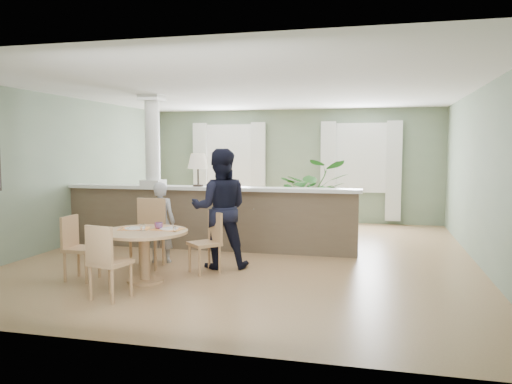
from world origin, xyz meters
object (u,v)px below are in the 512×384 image
(sofa, at_px, (240,211))
(chair_side, at_px, (77,245))
(dining_table, at_px, (145,241))
(chair_near, at_px, (106,259))
(chair_far_man, at_px, (209,239))
(chair_far_boy, at_px, (149,229))
(man_person, at_px, (220,208))
(houseplant, at_px, (313,196))
(child_person, at_px, (160,222))

(sofa, relative_size, chair_side, 3.66)
(sofa, height_order, dining_table, sofa)
(dining_table, bearing_deg, chair_near, -95.17)
(chair_far_man, height_order, chair_near, chair_near)
(sofa, distance_m, chair_far_boy, 3.16)
(sofa, height_order, chair_near, sofa)
(chair_far_boy, relative_size, chair_far_man, 1.18)
(chair_far_boy, relative_size, man_person, 0.58)
(dining_table, height_order, chair_side, chair_side)
(sofa, height_order, houseplant, houseplant)
(man_person, bearing_deg, chair_far_man, 61.25)
(chair_far_man, bearing_deg, man_person, 119.86)
(chair_side, distance_m, man_person, 2.05)
(dining_table, relative_size, chair_near, 1.28)
(chair_near, bearing_deg, dining_table, -83.28)
(chair_side, bearing_deg, sofa, -15.84)
(chair_near, bearing_deg, chair_far_boy, -68.94)
(houseplant, relative_size, dining_table, 1.36)
(houseplant, height_order, chair_near, houseplant)
(chair_far_man, height_order, man_person, man_person)
(chair_near, distance_m, chair_side, 1.14)
(chair_side, relative_size, man_person, 0.49)
(dining_table, bearing_deg, houseplant, 68.94)
(chair_far_boy, bearing_deg, houseplant, 54.03)
(houseplant, distance_m, child_person, 3.81)
(dining_table, bearing_deg, child_person, 104.39)
(chair_near, relative_size, man_person, 0.50)
(dining_table, bearing_deg, chair_far_man, 47.39)
(chair_far_boy, height_order, chair_far_man, chair_far_boy)
(sofa, relative_size, child_person, 2.51)
(houseplant, xyz_separation_m, man_person, (-0.97, -3.35, 0.11))
(sofa, relative_size, houseplant, 2.04)
(chair_far_man, height_order, chair_side, chair_side)
(houseplant, distance_m, dining_table, 4.69)
(chair_far_boy, xyz_separation_m, chair_near, (0.27, -1.68, -0.07))
(chair_far_man, relative_size, chair_side, 1.00)
(man_person, bearing_deg, chair_side, 18.19)
(sofa, height_order, man_person, man_person)
(sofa, distance_m, chair_near, 4.80)
(dining_table, xyz_separation_m, chair_near, (-0.08, -0.85, -0.06))
(chair_far_boy, relative_size, chair_near, 1.14)
(child_person, bearing_deg, chair_side, 51.63)
(sofa, bearing_deg, chair_far_boy, -110.88)
(houseplant, relative_size, chair_near, 1.74)
(houseplant, xyz_separation_m, child_person, (-1.97, -3.26, -0.15))
(chair_far_boy, xyz_separation_m, child_person, (0.06, 0.27, 0.07))
(houseplant, bearing_deg, dining_table, -111.06)
(child_person, xyz_separation_m, man_person, (1.00, -0.09, 0.25))
(sofa, distance_m, chair_far_man, 3.28)
(sofa, bearing_deg, houseplant, 4.80)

